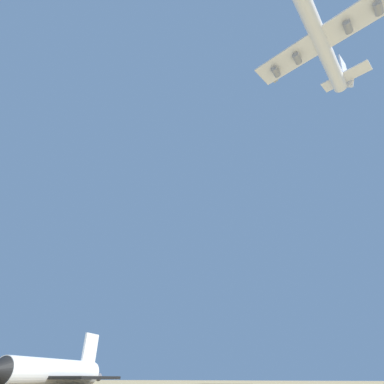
# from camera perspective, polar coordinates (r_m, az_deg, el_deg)

# --- Properties ---
(space_shuttle) EXTENTS (38.73, 27.13, 15.80)m
(space_shuttle) POSITION_cam_1_polar(r_m,az_deg,el_deg) (93.73, -25.55, -29.09)
(space_shuttle) COLOR white
(space_shuttle) RESTS_ON ground
(carrier_jet) EXTENTS (76.41, 60.62, 20.62)m
(carrier_jet) POSITION_cam_1_polar(r_m,az_deg,el_deg) (153.76, 23.54, 25.77)
(carrier_jet) COLOR white
(chase_jet_left_wing) EXTENTS (13.95, 11.42, 4.00)m
(chase_jet_left_wing) POSITION_cam_1_polar(r_m,az_deg,el_deg) (195.21, 14.71, 20.94)
(chase_jet_left_wing) COLOR #999EA3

